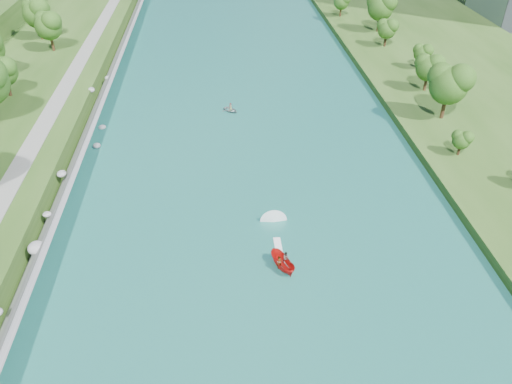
{
  "coord_description": "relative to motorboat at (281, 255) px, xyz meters",
  "views": [
    {
      "loc": [
        -4.12,
        -42.59,
        41.29
      ],
      "look_at": [
        0.62,
        12.61,
        2.5
      ],
      "focal_mm": 35.0,
      "sensor_mm": 36.0,
      "label": 1
    }
  ],
  "objects": [
    {
      "name": "river_water",
      "position": [
        -2.66,
        18.46,
        -0.78
      ],
      "size": [
        55.0,
        240.0,
        0.1
      ],
      "primitive_type": "cube",
      "color": "#175953",
      "rests_on": "ground"
    },
    {
      "name": "riverside_path",
      "position": [
        -35.16,
        18.46,
        2.72
      ],
      "size": [
        3.0,
        200.0,
        0.1
      ],
      "primitive_type": "cube",
      "color": "gray",
      "rests_on": "berm_west"
    },
    {
      "name": "riprap_bank",
      "position": [
        -28.51,
        17.62,
        0.97
      ],
      "size": [
        4.51,
        236.0,
        4.05
      ],
      "color": "slate",
      "rests_on": "ground"
    },
    {
      "name": "trees_east",
      "position": [
        34.61,
        25.2,
        5.82
      ],
      "size": [
        18.08,
        139.11,
        11.7
      ],
      "color": "#274512",
      "rests_on": "berm_east"
    },
    {
      "name": "motorboat",
      "position": [
        0.0,
        0.0,
        0.0
      ],
      "size": [
        3.6,
        19.12,
        2.1
      ],
      "rotation": [
        0.0,
        0.0,
        3.57
      ],
      "color": "red",
      "rests_on": "river_water"
    },
    {
      "name": "raft",
      "position": [
        -4.24,
        41.21,
        -0.35
      ],
      "size": [
        3.84,
        3.92,
        1.65
      ],
      "rotation": [
        0.0,
        0.0,
        0.73
      ],
      "color": "gray",
      "rests_on": "river_water"
    },
    {
      "name": "ground",
      "position": [
        -2.66,
        -1.54,
        -0.83
      ],
      "size": [
        260.0,
        260.0,
        0.0
      ],
      "primitive_type": "plane",
      "color": "#2D5119",
      "rests_on": "ground"
    }
  ]
}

